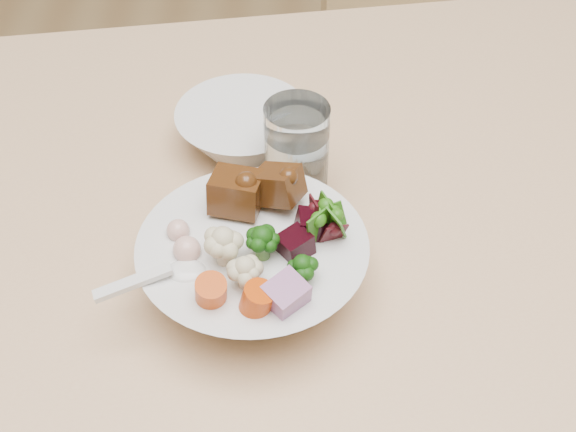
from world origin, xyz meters
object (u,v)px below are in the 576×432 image
(food_bowl, at_px, (255,263))
(water_glass, at_px, (296,157))
(side_bowl, at_px, (243,130))
(dining_table, at_px, (447,311))
(chair_far, at_px, (453,52))

(food_bowl, relative_size, water_glass, 1.86)
(side_bowl, bearing_deg, dining_table, -39.35)
(water_glass, bearing_deg, chair_far, 64.50)
(dining_table, xyz_separation_m, side_bowl, (-0.20, 0.16, 0.10))
(side_bowl, bearing_deg, food_bowl, -85.74)
(food_bowl, height_order, water_glass, same)
(chair_far, height_order, food_bowl, chair_far)
(food_bowl, bearing_deg, water_glass, 72.07)
(dining_table, distance_m, food_bowl, 0.21)
(food_bowl, distance_m, side_bowl, 0.19)
(dining_table, bearing_deg, water_glass, 141.04)
(food_bowl, bearing_deg, chair_far, 65.67)
(chair_far, distance_m, water_glass, 0.74)
(dining_table, xyz_separation_m, chair_far, (0.15, 0.70, -0.17))
(dining_table, bearing_deg, chair_far, 70.65)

